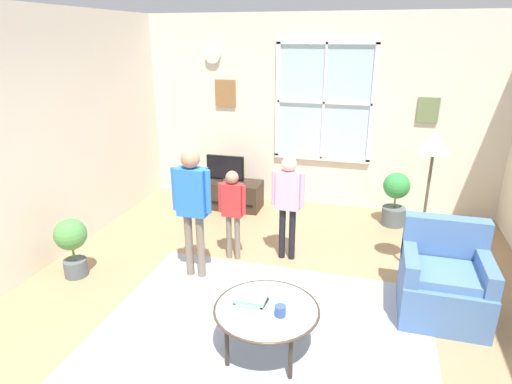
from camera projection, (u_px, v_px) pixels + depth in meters
ground_plane at (262, 320)px, 4.00m from camera, size 5.81×6.77×0.02m
back_wall at (317, 113)px, 6.36m from camera, size 5.21×0.17×2.79m
area_rug at (264, 331)px, 3.83m from camera, size 2.91×2.27×0.01m
tv_stand at (226, 194)px, 6.55m from camera, size 1.08×0.45×0.41m
television at (225, 168)px, 6.41m from camera, size 0.57×0.08×0.39m
armchair at (443, 282)px, 3.99m from camera, size 0.76×0.74×0.87m
coffee_table at (267, 311)px, 3.47m from camera, size 0.86×0.86×0.42m
book_stack at (251, 299)px, 3.53m from camera, size 0.25×0.19×0.05m
cup at (280, 311)px, 3.36m from camera, size 0.09×0.09×0.09m
remote_near_books at (264, 303)px, 3.51m from camera, size 0.06×0.14×0.02m
person_red_shirt at (233, 205)px, 4.87m from camera, size 0.32×0.15×1.07m
person_blue_shirt at (192, 199)px, 4.43m from camera, size 0.43×0.19×1.42m
person_pink_shirt at (288, 196)px, 4.83m from camera, size 0.37×0.17×1.24m
potted_plant_by_window at (395, 197)px, 5.86m from camera, size 0.35×0.35×0.75m
potted_plant_corner at (72, 242)px, 4.59m from camera, size 0.34×0.34×0.66m
floor_lamp at (432, 157)px, 4.24m from camera, size 0.32×0.32×1.61m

